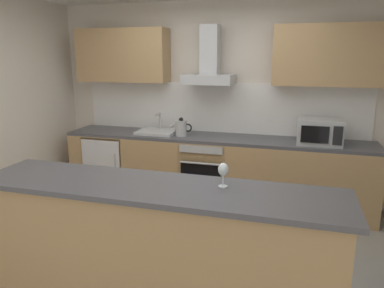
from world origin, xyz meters
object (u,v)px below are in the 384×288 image
Objects in this scene: refrigerator at (112,164)px; range_hood at (209,66)px; wine_glass at (223,170)px; kettle at (181,128)px; sink at (157,131)px; oven at (206,169)px; microwave at (320,132)px.

range_hood reaches higher than refrigerator.
kettle is at bearing 115.73° from wine_glass.
kettle is at bearing -7.25° from sink.
microwave reaches higher than oven.
range_hood reaches higher than microwave.
kettle reaches higher than refrigerator.
microwave is 1.69m from kettle.
sink is 2.81× the size of wine_glass.
oven is at bearing 107.12° from wine_glass.
microwave is 0.69× the size of range_hood.
wine_glass is at bearing -73.88° from range_hood.
sink is 0.69× the size of range_hood.
sink is (-0.68, 0.01, 0.47)m from oven.
kettle is at bearing -153.38° from range_hood.
microwave is at bearing 0.20° from kettle.
refrigerator is at bearing -174.50° from range_hood.
sink reaches higher than oven.
range_hood reaches higher than sink.
wine_glass is at bearing -111.27° from microwave.
oven reaches higher than refrigerator.
kettle is 0.40× the size of range_hood.
wine_glass is (-0.75, -1.94, 0.06)m from microwave.
oven is 0.82m from sink.
sink is at bearing 1.13° from refrigerator.
wine_glass is (1.28, -1.98, 0.18)m from sink.
wine_glass is (0.93, -1.93, 0.11)m from kettle.
microwave reaches higher than wine_glass.
refrigerator is at bearing 178.31° from kettle.
oven is 1.33m from range_hood.
range_hood is at bearing 173.40° from microwave.
oven is 2.77× the size of kettle.
kettle is (0.35, -0.04, 0.08)m from sink.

